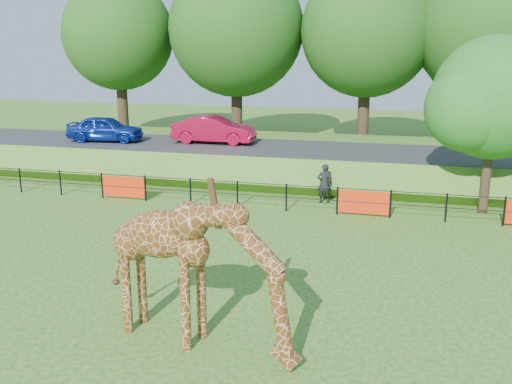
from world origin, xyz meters
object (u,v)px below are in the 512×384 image
at_px(tree_east, 496,103).
at_px(visitor, 324,183).
at_px(giraffe, 198,273).
at_px(car_blue, 105,129).
at_px(car_red, 214,130).

bearing_deg(tree_east, visitor, -179.30).
distance_m(giraffe, tree_east, 14.56).
distance_m(visitor, tree_east, 7.19).
xyz_separation_m(car_blue, car_red, (5.70, 0.84, 0.03)).
xyz_separation_m(giraffe, car_blue, (-10.97, 16.28, 0.40)).
height_order(giraffe, car_red, giraffe).
bearing_deg(car_red, giraffe, -164.18).
bearing_deg(visitor, giraffe, 75.00).
xyz_separation_m(giraffe, visitor, (1.13, 12.17, -0.86)).
xyz_separation_m(car_blue, tree_east, (18.40, -4.03, 2.19)).
height_order(giraffe, car_blue, giraffe).
distance_m(car_blue, visitor, 12.84).
distance_m(car_blue, car_red, 5.77).
distance_m(car_red, visitor, 8.19).
height_order(car_blue, visitor, car_blue).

